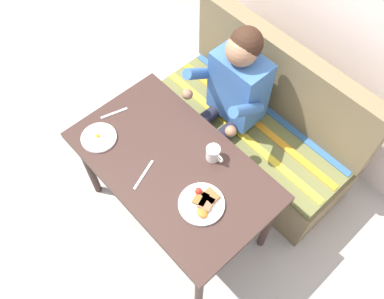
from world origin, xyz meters
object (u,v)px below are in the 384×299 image
Objects in this scene: table at (173,171)px; coffee_mug at (213,153)px; knife at (144,175)px; fork at (114,113)px; plate_breakfast at (202,203)px; plate_eggs at (99,138)px; couch at (256,129)px; person at (231,94)px.

coffee_mug reaches higher than table.
fork is at bearing 142.98° from knife.
plate_breakfast is 0.29m from coffee_mug.
plate_eggs is 1.76× the size of coffee_mug.
plate_breakfast is at bearing -70.16° from couch.
coffee_mug is 0.40m from knife.
couch reaches higher than plate_eggs.
couch is (0.00, 0.76, -0.32)m from table.
plate_breakfast is (0.29, -0.04, 0.10)m from table.
couch is at bearing 73.91° from fork.
coffee_mug is (-0.17, 0.24, 0.03)m from plate_breakfast.
fork is (-0.38, -0.62, -0.01)m from person.
couch reaches higher than coffee_mug.
couch is 1.13m from plate_eggs.
person is at bearing 101.94° from table.
plate_eggs reaches higher than knife.
fork is (-0.50, -0.79, 0.40)m from couch.
person reaches higher than coffee_mug.
couch is at bearing 90.00° from table.
person is 10.27× the size of coffee_mug.
plate_eggs is (-0.42, -0.97, 0.41)m from couch.
person is (-0.12, 0.59, 0.09)m from table.
knife is at bearing -108.63° from table.
coffee_mug is at bearing -77.63° from couch.
person is 6.06× the size of knife.
couch reaches higher than fork.
plate_breakfast is 1.46× the size of fork.
fork is (-0.09, 0.17, -0.01)m from plate_eggs.
knife is (0.45, -0.13, 0.00)m from fork.
person is (-0.12, -0.17, 0.41)m from couch.
person is 5.84× the size of plate_eggs.
coffee_mug is (0.25, -0.39, 0.04)m from person.
table is at bearing 171.61° from plate_breakfast.
plate_eggs is 0.37m from knife.
plate_eggs is at bearing -110.31° from person.
coffee_mug is (0.12, -0.57, 0.45)m from couch.
coffee_mug is 0.69× the size of fork.
person reaches higher than knife.
coffee_mug is (0.12, 0.20, 0.13)m from table.
table is 0.83× the size of couch.
plate_breakfast is at bearing -55.21° from coffee_mug.
table is 0.19m from knife.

